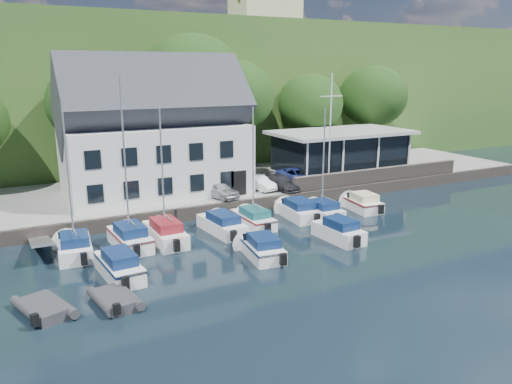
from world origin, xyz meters
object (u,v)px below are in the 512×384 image
(car_white, at_px, (259,183))
(boat_r1_5, at_px, (298,208))
(car_dgrey, at_px, (280,182))
(flagpole, at_px, (330,130))
(boat_r2_0, at_px, (119,263))
(boat_r2_3, at_px, (339,229))
(dinghy_0, at_px, (44,306))
(boat_r1_3, at_px, (222,222))
(club_pavilion, at_px, (340,152))
(boat_r1_0, at_px, (69,184))
(harbor_building, at_px, (155,139))
(car_silver, at_px, (219,190))
(boat_r1_6, at_px, (323,163))
(boat_r1_4, at_px, (253,169))
(boat_r1_2, at_px, (162,170))
(boat_r1_7, at_px, (362,201))
(boat_r2_2, at_px, (262,246))
(car_blue, at_px, (299,175))
(dinghy_1, at_px, (115,298))
(boat_r1_1, at_px, (126,174))

(car_white, distance_m, boat_r1_5, 5.66)
(car_dgrey, distance_m, flagpole, 6.26)
(boat_r1_5, xyz_separation_m, boat_r2_0, (-14.29, -4.95, 0.04))
(car_white, relative_size, boat_r2_3, 0.65)
(boat_r2_0, distance_m, dinghy_0, 4.77)
(flagpole, xyz_separation_m, boat_r1_3, (-12.41, -5.16, -5.04))
(boat_r2_0, height_order, boat_r2_3, boat_r2_0)
(club_pavilion, relative_size, boat_r1_0, 1.50)
(harbor_building, xyz_separation_m, car_silver, (3.80, -3.90, -3.72))
(boat_r1_6, bearing_deg, car_white, 105.59)
(boat_r1_4, bearing_deg, boat_r1_2, -177.10)
(boat_r2_0, bearing_deg, dinghy_0, -151.25)
(club_pavilion, xyz_separation_m, boat_r1_7, (-4.18, -8.63, -2.35))
(boat_r2_2, height_order, dinghy_0, boat_r2_2)
(boat_r1_0, xyz_separation_m, boat_r2_2, (9.83, -5.15, -3.71))
(boat_r2_2, bearing_deg, car_white, 70.42)
(car_silver, xyz_separation_m, boat_r1_2, (-6.03, -5.41, 3.10))
(car_blue, bearing_deg, boat_r1_3, -151.94)
(car_white, height_order, boat_r1_7, car_white)
(boat_r1_3, relative_size, boat_r1_6, 0.76)
(flagpole, bearing_deg, boat_r1_0, -166.51)
(car_white, bearing_deg, boat_r1_4, -131.33)
(car_white, relative_size, boat_r2_0, 0.58)
(car_dgrey, height_order, boat_r1_5, car_dgrey)
(car_silver, relative_size, boat_r2_0, 0.61)
(car_dgrey, distance_m, boat_r1_3, 9.52)
(boat_r1_0, bearing_deg, dinghy_1, -78.73)
(boat_r1_4, bearing_deg, boat_r2_0, -157.11)
(boat_r1_4, relative_size, boat_r2_2, 1.50)
(dinghy_1, bearing_deg, boat_r1_1, 62.73)
(boat_r1_0, xyz_separation_m, boat_r1_1, (3.27, 0.05, 0.30))
(boat_r1_0, distance_m, boat_r2_3, 16.76)
(boat_r2_0, relative_size, boat_r2_2, 1.12)
(boat_r1_4, height_order, boat_r1_6, boat_r1_6)
(boat_r1_2, bearing_deg, dinghy_1, -123.77)
(harbor_building, bearing_deg, boat_r1_3, -78.96)
(boat_r2_0, xyz_separation_m, dinghy_0, (-3.96, -2.64, -0.39))
(car_blue, bearing_deg, boat_r1_1, -162.77)
(boat_r1_6, bearing_deg, boat_r2_0, -166.70)
(boat_r1_4, height_order, dinghy_1, boat_r1_4)
(boat_r2_3, bearing_deg, dinghy_1, -173.37)
(boat_r1_7, bearing_deg, boat_r2_2, -149.30)
(boat_r1_5, distance_m, dinghy_0, 19.77)
(dinghy_1, bearing_deg, car_blue, 27.76)
(boat_r2_3, bearing_deg, boat_r1_1, 155.03)
(boat_r1_0, distance_m, dinghy_1, 8.53)
(boat_r1_1, xyz_separation_m, boat_r1_2, (2.24, -0.12, 0.04))
(boat_r2_2, bearing_deg, boat_r1_1, 148.81)
(boat_r2_2, bearing_deg, car_silver, 87.93)
(car_silver, height_order, boat_r1_0, boat_r1_0)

